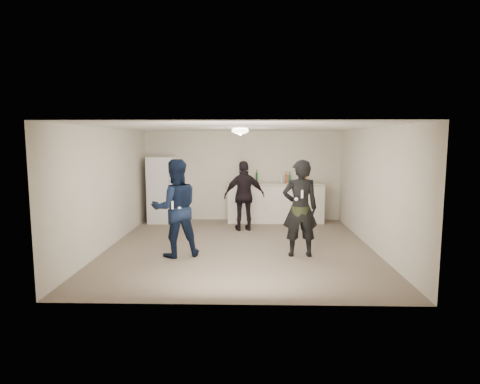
{
  "coord_description": "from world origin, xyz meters",
  "views": [
    {
      "loc": [
        0.21,
        -8.25,
        2.23
      ],
      "look_at": [
        0.0,
        0.2,
        1.15
      ],
      "focal_mm": 30.0,
      "sensor_mm": 36.0,
      "label": 1
    }
  ],
  "objects_px": {
    "fridge": "(162,190)",
    "shaker": "(240,179)",
    "woman": "(300,208)",
    "spectator": "(244,196)",
    "counter": "(275,203)",
    "man": "(175,208)"
  },
  "relations": [
    {
      "from": "shaker",
      "to": "spectator",
      "type": "distance_m",
      "value": 1.2
    },
    {
      "from": "man",
      "to": "spectator",
      "type": "xyz_separation_m",
      "value": [
        1.3,
        2.3,
        -0.07
      ]
    },
    {
      "from": "fridge",
      "to": "woman",
      "type": "bearing_deg",
      "value": -43.54
    },
    {
      "from": "counter",
      "to": "woman",
      "type": "distance_m",
      "value": 3.32
    },
    {
      "from": "fridge",
      "to": "spectator",
      "type": "distance_m",
      "value": 2.47
    },
    {
      "from": "shaker",
      "to": "woman",
      "type": "distance_m",
      "value": 3.61
    },
    {
      "from": "woman",
      "to": "spectator",
      "type": "relative_size",
      "value": 1.08
    },
    {
      "from": "fridge",
      "to": "shaker",
      "type": "distance_m",
      "value": 2.16
    },
    {
      "from": "man",
      "to": "shaker",
      "type": "bearing_deg",
      "value": -128.85
    },
    {
      "from": "counter",
      "to": "fridge",
      "type": "xyz_separation_m",
      "value": [
        -3.11,
        -0.07,
        0.38
      ]
    },
    {
      "from": "counter",
      "to": "woman",
      "type": "height_order",
      "value": "woman"
    },
    {
      "from": "counter",
      "to": "fridge",
      "type": "distance_m",
      "value": 3.14
    },
    {
      "from": "counter",
      "to": "spectator",
      "type": "xyz_separation_m",
      "value": [
        -0.84,
        -1.04,
        0.35
      ]
    },
    {
      "from": "counter",
      "to": "fridge",
      "type": "height_order",
      "value": "fridge"
    },
    {
      "from": "woman",
      "to": "fridge",
      "type": "bearing_deg",
      "value": -46.89
    },
    {
      "from": "counter",
      "to": "man",
      "type": "distance_m",
      "value": 3.99
    },
    {
      "from": "fridge",
      "to": "shaker",
      "type": "height_order",
      "value": "fridge"
    },
    {
      "from": "fridge",
      "to": "shaker",
      "type": "relative_size",
      "value": 10.59
    },
    {
      "from": "man",
      "to": "woman",
      "type": "height_order",
      "value": "man"
    },
    {
      "from": "counter",
      "to": "fridge",
      "type": "bearing_deg",
      "value": -178.71
    },
    {
      "from": "fridge",
      "to": "woman",
      "type": "distance_m",
      "value": 4.66
    },
    {
      "from": "fridge",
      "to": "man",
      "type": "height_order",
      "value": "man"
    }
  ]
}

